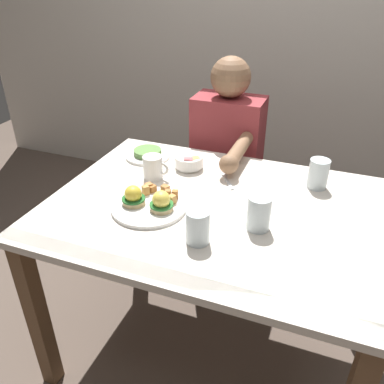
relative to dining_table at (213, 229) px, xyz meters
name	(u,v)px	position (x,y,z in m)	size (l,w,h in m)	color
ground_plane	(209,342)	(0.00, 0.00, -0.63)	(6.00, 6.00, 0.00)	brown
back_wall	(295,2)	(0.00, 1.50, 0.67)	(4.80, 0.10, 2.60)	silver
dining_table	(213,229)	(0.00, 0.00, 0.00)	(1.20, 0.90, 0.74)	silver
eggs_benedict_plate	(149,203)	(-0.21, -0.10, 0.13)	(0.27, 0.27, 0.09)	white
fruit_bowl	(189,162)	(-0.19, 0.25, 0.14)	(0.12, 0.12, 0.06)	white
coffee_mug	(153,167)	(-0.30, 0.12, 0.16)	(0.11, 0.08, 0.09)	white
fork	(227,179)	(-0.01, 0.21, 0.11)	(0.10, 0.14, 0.00)	silver
water_glass_near	(198,229)	(0.02, -0.22, 0.16)	(0.08, 0.08, 0.11)	silver
water_glass_far	(259,215)	(0.18, -0.08, 0.16)	(0.08, 0.08, 0.12)	silver
water_glass_extra	(318,175)	(0.33, 0.28, 0.16)	(0.08, 0.08, 0.12)	silver
side_plate	(148,154)	(-0.41, 0.29, 0.12)	(0.20, 0.20, 0.04)	white
diner_person	(226,157)	(-0.13, 0.60, 0.02)	(0.34, 0.54, 1.14)	#33333D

